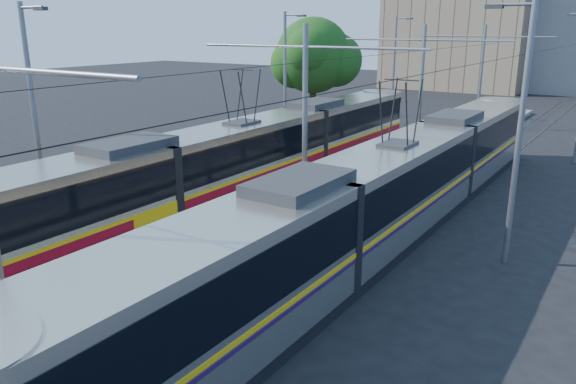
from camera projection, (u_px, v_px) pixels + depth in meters
The scene contains 12 objects.
ground at pixel (151, 300), 15.38m from camera, with size 160.00×160.00×0.00m, color black.
platform at pixel (395, 168), 28.97m from camera, with size 4.00×50.00×0.30m, color gray.
tactile_strip_left at pixel (370, 162), 29.69m from camera, with size 0.70×50.00×0.01m, color gray.
tactile_strip_right at pixel (423, 169), 28.16m from camera, with size 0.70×50.00×0.01m, color gray.
rails at pixel (395, 171), 29.01m from camera, with size 8.71×70.00×0.03m.
tram_left at pixel (243, 161), 23.87m from camera, with size 2.43×30.39×5.50m.
tram_right at pixel (395, 186), 19.54m from camera, with size 2.43×31.54×5.50m.
catenary at pixel (376, 88), 25.44m from camera, with size 9.20×70.00×7.00m.
street_lamps at pixel (428, 83), 31.03m from camera, with size 15.18×38.22×8.00m.
shelter at pixel (413, 147), 27.50m from camera, with size 0.69×1.08×2.33m.
tree at pixel (319, 57), 36.44m from camera, with size 5.37×4.96×7.80m.
building_left at pixel (462, 31), 66.88m from camera, with size 16.32×12.24×13.14m.
Camera 1 is at (10.76, -9.57, 7.22)m, focal length 35.00 mm.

